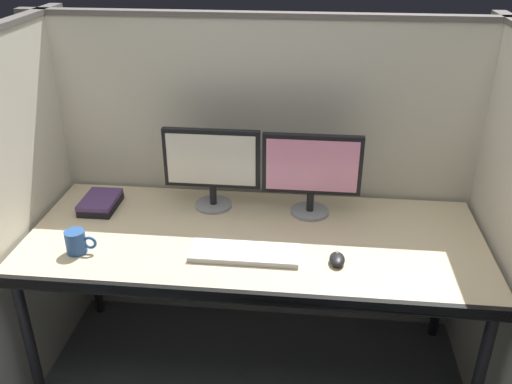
# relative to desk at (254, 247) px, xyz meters

# --- Properties ---
(cubicle_partition_rear) EXTENTS (2.21, 0.06, 1.57)m
(cubicle_partition_rear) POSITION_rel_desk_xyz_m (0.00, 0.46, 0.10)
(cubicle_partition_rear) COLOR beige
(cubicle_partition_rear) RESTS_ON ground
(cubicle_partition_left) EXTENTS (0.06, 1.41, 1.57)m
(cubicle_partition_left) POSITION_rel_desk_xyz_m (-0.99, -0.09, 0.10)
(cubicle_partition_left) COLOR beige
(cubicle_partition_left) RESTS_ON ground
(cubicle_partition_right) EXTENTS (0.06, 1.41, 1.57)m
(cubicle_partition_right) POSITION_rel_desk_xyz_m (0.99, -0.09, 0.10)
(cubicle_partition_right) COLOR beige
(cubicle_partition_right) RESTS_ON ground
(desk) EXTENTS (1.90, 0.80, 0.74)m
(desk) POSITION_rel_desk_xyz_m (0.00, 0.00, 0.00)
(desk) COLOR beige
(desk) RESTS_ON ground
(monitor_left) EXTENTS (0.43, 0.17, 0.37)m
(monitor_left) POSITION_rel_desk_xyz_m (-0.22, 0.25, 0.27)
(monitor_left) COLOR gray
(monitor_left) RESTS_ON desk
(monitor_right) EXTENTS (0.43, 0.17, 0.37)m
(monitor_right) POSITION_rel_desk_xyz_m (0.22, 0.23, 0.27)
(monitor_right) COLOR gray
(monitor_right) RESTS_ON desk
(keyboard_main) EXTENTS (0.43, 0.15, 0.02)m
(keyboard_main) POSITION_rel_desk_xyz_m (-0.02, -0.14, 0.06)
(keyboard_main) COLOR silver
(keyboard_main) RESTS_ON desk
(computer_mouse) EXTENTS (0.06, 0.10, 0.04)m
(computer_mouse) POSITION_rel_desk_xyz_m (0.34, -0.15, 0.07)
(computer_mouse) COLOR black
(computer_mouse) RESTS_ON desk
(coffee_mug) EXTENTS (0.13, 0.08, 0.09)m
(coffee_mug) POSITION_rel_desk_xyz_m (-0.69, -0.19, 0.10)
(coffee_mug) COLOR #264C8C
(coffee_mug) RESTS_ON desk
(book_stack) EXTENTS (0.15, 0.21, 0.05)m
(book_stack) POSITION_rel_desk_xyz_m (-0.73, 0.18, 0.07)
(book_stack) COLOR black
(book_stack) RESTS_ON desk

